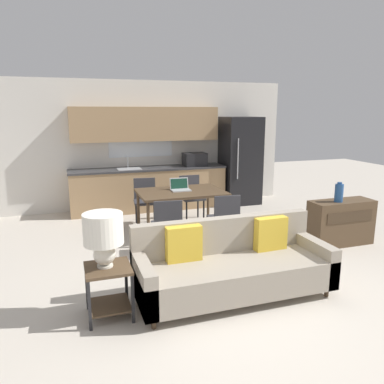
{
  "coord_description": "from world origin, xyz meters",
  "views": [
    {
      "loc": [
        -1.62,
        -3.38,
        2.07
      ],
      "look_at": [
        0.02,
        1.5,
        0.95
      ],
      "focal_mm": 35.0,
      "sensor_mm": 36.0,
      "label": 1
    }
  ],
  "objects_px": {
    "vase": "(339,193)",
    "dining_chair_near_left": "(167,223)",
    "refrigerator": "(240,161)",
    "couch": "(232,266)",
    "table_lamp": "(103,234)",
    "dining_chair_near_right": "(224,217)",
    "credenza": "(341,222)",
    "dining_chair_far_left": "(145,199)",
    "dining_chair_far_right": "(191,195)",
    "laptop": "(180,187)",
    "side_table": "(109,283)",
    "dining_table": "(181,195)"
  },
  "relations": [
    {
      "from": "dining_table",
      "to": "dining_chair_near_left",
      "type": "distance_m",
      "value": 0.98
    },
    {
      "from": "couch",
      "to": "dining_chair_near_left",
      "type": "xyz_separation_m",
      "value": [
        -0.39,
        1.37,
        0.15
      ]
    },
    {
      "from": "refrigerator",
      "to": "couch",
      "type": "bearing_deg",
      "value": -116.81
    },
    {
      "from": "dining_chair_near_left",
      "to": "laptop",
      "type": "distance_m",
      "value": 1.09
    },
    {
      "from": "dining_table",
      "to": "dining_chair_far_left",
      "type": "relative_size",
      "value": 1.67
    },
    {
      "from": "dining_chair_far_left",
      "to": "laptop",
      "type": "xyz_separation_m",
      "value": [
        0.46,
        -0.71,
        0.32
      ]
    },
    {
      "from": "vase",
      "to": "dining_chair_near_right",
      "type": "height_order",
      "value": "vase"
    },
    {
      "from": "side_table",
      "to": "dining_chair_far_right",
      "type": "bearing_deg",
      "value": 57.99
    },
    {
      "from": "dining_table",
      "to": "dining_chair_far_right",
      "type": "relative_size",
      "value": 1.67
    },
    {
      "from": "table_lamp",
      "to": "dining_chair_near_left",
      "type": "bearing_deg",
      "value": 53.74
    },
    {
      "from": "vase",
      "to": "dining_chair_near_left",
      "type": "height_order",
      "value": "vase"
    },
    {
      "from": "refrigerator",
      "to": "dining_chair_near_left",
      "type": "relative_size",
      "value": 2.28
    },
    {
      "from": "couch",
      "to": "dining_chair_far_left",
      "type": "height_order",
      "value": "same"
    },
    {
      "from": "refrigerator",
      "to": "vase",
      "type": "relative_size",
      "value": 6.38
    },
    {
      "from": "side_table",
      "to": "laptop",
      "type": "distance_m",
      "value": 2.78
    },
    {
      "from": "side_table",
      "to": "vase",
      "type": "distance_m",
      "value": 3.75
    },
    {
      "from": "refrigerator",
      "to": "laptop",
      "type": "height_order",
      "value": "refrigerator"
    },
    {
      "from": "side_table",
      "to": "dining_chair_far_right",
      "type": "height_order",
      "value": "dining_chair_far_right"
    },
    {
      "from": "dining_table",
      "to": "side_table",
      "type": "relative_size",
      "value": 2.64
    },
    {
      "from": "dining_table",
      "to": "dining_chair_far_left",
      "type": "distance_m",
      "value": 0.93
    },
    {
      "from": "couch",
      "to": "dining_table",
      "type": "bearing_deg",
      "value": 88.16
    },
    {
      "from": "vase",
      "to": "dining_chair_far_right",
      "type": "relative_size",
      "value": 0.36
    },
    {
      "from": "dining_chair_far_right",
      "to": "table_lamp",
      "type": "bearing_deg",
      "value": -121.99
    },
    {
      "from": "couch",
      "to": "side_table",
      "type": "relative_size",
      "value": 4.11
    },
    {
      "from": "refrigerator",
      "to": "dining_chair_near_left",
      "type": "bearing_deg",
      "value": -132.66
    },
    {
      "from": "refrigerator",
      "to": "dining_chair_far_left",
      "type": "bearing_deg",
      "value": -157.75
    },
    {
      "from": "couch",
      "to": "dining_chair_near_right",
      "type": "height_order",
      "value": "same"
    },
    {
      "from": "dining_chair_far_left",
      "to": "couch",
      "type": "bearing_deg",
      "value": -76.02
    },
    {
      "from": "couch",
      "to": "vase",
      "type": "bearing_deg",
      "value": 22.94
    },
    {
      "from": "dining_chair_near_left",
      "to": "dining_chair_far_left",
      "type": "relative_size",
      "value": 1.0
    },
    {
      "from": "refrigerator",
      "to": "dining_chair_far_right",
      "type": "height_order",
      "value": "refrigerator"
    },
    {
      "from": "credenza",
      "to": "dining_chair_near_right",
      "type": "xyz_separation_m",
      "value": [
        -1.8,
        0.43,
        0.13
      ]
    },
    {
      "from": "laptop",
      "to": "refrigerator",
      "type": "bearing_deg",
      "value": 42.61
    },
    {
      "from": "side_table",
      "to": "vase",
      "type": "xyz_separation_m",
      "value": [
        3.59,
        0.97,
        0.49
      ]
    },
    {
      "from": "dining_chair_near_left",
      "to": "dining_chair_near_right",
      "type": "distance_m",
      "value": 0.91
    },
    {
      "from": "vase",
      "to": "side_table",
      "type": "bearing_deg",
      "value": -164.85
    },
    {
      "from": "dining_table",
      "to": "table_lamp",
      "type": "height_order",
      "value": "table_lamp"
    },
    {
      "from": "refrigerator",
      "to": "table_lamp",
      "type": "bearing_deg",
      "value": -130.57
    },
    {
      "from": "table_lamp",
      "to": "vase",
      "type": "bearing_deg",
      "value": 14.72
    },
    {
      "from": "table_lamp",
      "to": "vase",
      "type": "distance_m",
      "value": 3.74
    },
    {
      "from": "dining_table",
      "to": "couch",
      "type": "xyz_separation_m",
      "value": [
        -0.07,
        -2.21,
        -0.36
      ]
    },
    {
      "from": "credenza",
      "to": "dining_chair_near_left",
      "type": "xyz_separation_m",
      "value": [
        -2.71,
        0.39,
        0.13
      ]
    },
    {
      "from": "side_table",
      "to": "dining_chair_near_right",
      "type": "height_order",
      "value": "dining_chair_near_right"
    },
    {
      "from": "dining_table",
      "to": "laptop",
      "type": "bearing_deg",
      "value": 82.65
    },
    {
      "from": "refrigerator",
      "to": "side_table",
      "type": "relative_size",
      "value": 3.6
    },
    {
      "from": "couch",
      "to": "laptop",
      "type": "bearing_deg",
      "value": 87.96
    },
    {
      "from": "vase",
      "to": "laptop",
      "type": "distance_m",
      "value": 2.52
    },
    {
      "from": "couch",
      "to": "credenza",
      "type": "height_order",
      "value": "couch"
    },
    {
      "from": "dining_table",
      "to": "dining_chair_near_right",
      "type": "distance_m",
      "value": 0.94
    },
    {
      "from": "dining_chair_far_right",
      "to": "dining_chair_near_left",
      "type": "height_order",
      "value": "same"
    }
  ]
}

